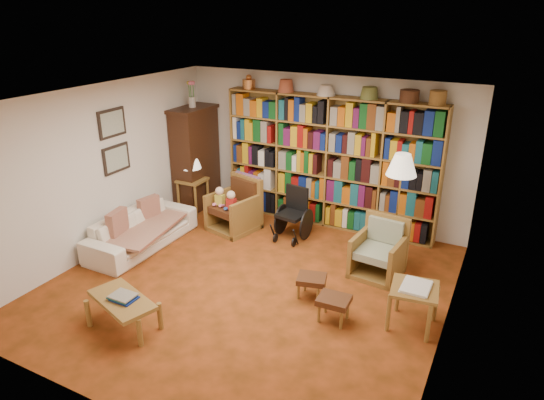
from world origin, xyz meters
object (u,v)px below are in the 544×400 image
Objects in this scene: sofa at (142,230)px; armchair_sage at (380,252)px; side_table_papers at (414,293)px; footstool_b at (334,302)px; armchair_leather at (236,207)px; side_table_lamp at (193,187)px; wheelchair at (294,215)px; coffee_table at (122,302)px; floor_lamp at (402,169)px; footstool_a at (312,280)px.

sofa is 2.35× the size of armchair_sage.
armchair_sage is (3.51, 0.91, 0.03)m from sofa.
side_table_papers reaches higher than footstool_b.
armchair_leather is at bearing 171.99° from armchair_sage.
side_table_lamp is 0.71× the size of armchair_leather.
side_table_lamp is at bearing 177.33° from wheelchair.
coffee_table is (-2.98, -1.57, -0.10)m from side_table_papers.
side_table_lamp is at bearing 167.95° from armchair_leather.
floor_lamp reaches higher than armchair_leather.
armchair_sage reaches higher than side_table_papers.
side_table_papers is at bearing -20.85° from side_table_lamp.
sofa is 4.21m from side_table_papers.
footstool_a is (3.02, -1.62, -0.23)m from side_table_lamp.
side_table_lamp is 0.65× the size of coffee_table.
side_table_lamp reaches higher than side_table_papers.
sofa is 3.38m from footstool_b.
side_table_papers is at bearing -91.58° from sofa.
armchair_sage is at bearing 60.45° from footstool_a.
footstool_b is 2.46m from coffee_table.
coffee_table is at bearing -136.93° from footstool_a.
wheelchair is (1.96, 1.40, 0.10)m from sofa.
coffee_table is at bearing -149.52° from footstool_b.
armchair_leather is at bearing -176.71° from floor_lamp.
sofa is 2.92m from footstool_a.
side_table_papers is at bearing 27.85° from coffee_table.
footstool_a is (-0.67, -1.55, -1.14)m from floor_lamp.
sofa is at bearing -144.39° from wheelchair.
side_table_lamp is 3.66m from armchair_sage.
footstool_b is (3.35, -0.46, -0.02)m from sofa.
floor_lamp is 1.93m from side_table_papers.
side_table_papers is (0.69, -1.05, 0.14)m from armchair_sage.
side_table_lamp is 0.39× the size of floor_lamp.
sofa is 2.41m from wheelchair.
side_table_papers is 1.53× the size of footstool_b.
wheelchair is at bearing 145.51° from side_table_papers.
armchair_sage reaches higher than footstool_a.
armchair_leather is 2.42m from footstool_a.
footstool_a is at bearing -113.32° from floor_lamp.
floor_lamp is at bearing 81.19° from armchair_sage.
footstool_a is 0.44× the size of coffee_table.
sofa is at bearing -86.18° from side_table_lamp.
floor_lamp is at bearing -1.14° from side_table_lamp.
armchair_leather is 2.31× the size of footstool_b.
wheelchair is 2.33m from footstool_b.
side_table_papers is 0.61× the size of coffee_table.
floor_lamp is (0.08, 0.51, 1.09)m from armchair_sage.
armchair_sage is at bearing 123.25° from side_table_papers.
side_table_lamp is 2.06m from wheelchair.
armchair_sage reaches higher than coffee_table.
sofa reaches higher than footstool_b.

